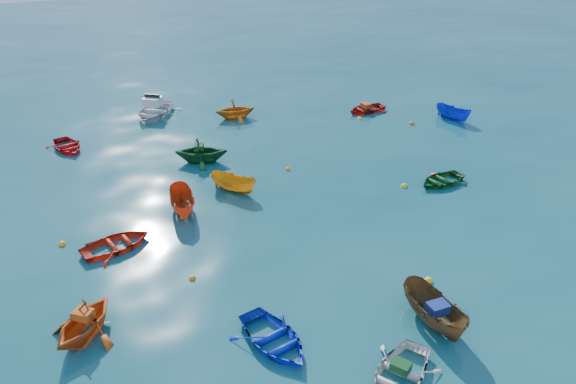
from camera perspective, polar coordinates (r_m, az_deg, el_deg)
name	(u,v)px	position (r m, az deg, el deg)	size (l,w,h in m)	color
ground	(338,245)	(25.77, 5.13, -5.37)	(160.00, 160.00, 0.00)	#0A444D
dinghy_blue_sw	(274,344)	(20.59, -1.46, -15.18)	(2.38, 3.33, 0.69)	#0F2EC0
dinghy_white_near	(398,379)	(19.75, 11.13, -18.14)	(2.27, 3.18, 0.66)	silver
sampan_brown_mid	(433,323)	(22.06, 14.48, -12.80)	(1.29, 3.42, 1.32)	brown
dinghy_orange_w	(87,335)	(22.14, -19.75, -13.55)	(2.54, 2.94, 1.55)	#D25213
sampan_yellow_mid	(234,191)	(30.42, -5.51, 0.11)	(1.06, 2.82, 1.09)	orange
dinghy_green_e	(441,183)	(32.25, 15.27, 0.87)	(2.08, 2.91, 0.60)	#124E19
dinghy_red_nw	(117,248)	(26.58, -16.94, -5.49)	(2.28, 3.19, 0.66)	red
sampan_orange_n	(184,212)	(28.79, -10.56, -1.97)	(1.20, 3.19, 1.23)	#BF3911
dinghy_green_n	(202,162)	(34.06, -8.74, 3.03)	(2.65, 3.07, 1.62)	#10471C
dinghy_red_ne	(366,111)	(42.44, 7.96, 8.10)	(2.20, 3.07, 0.64)	#AB150E
sampan_blue_far	(452,119)	(42.20, 16.34, 7.13)	(1.07, 2.83, 1.10)	#0F26C6
dinghy_red_far	(68,149)	(38.04, -21.47, 4.05)	(2.19, 3.06, 0.63)	red
dinghy_orange_far	(236,118)	(40.88, -5.35, 7.48)	(2.45, 2.85, 1.50)	#BF6C12
motorboat_white	(154,116)	(42.33, -13.41, 7.56)	(3.18, 4.44, 1.52)	silver
tarp_green_a	(401,366)	(19.48, 11.38, -16.97)	(0.62, 0.47, 0.30)	#11471E
tarp_blue_a	(438,308)	(21.45, 14.98, -11.31)	(0.74, 0.56, 0.36)	navy
tarp_orange_a	(83,314)	(21.59, -20.07, -11.59)	(0.66, 0.50, 0.32)	#C85714
tarp_green_b	(199,147)	(33.68, -9.02, 4.54)	(0.69, 0.52, 0.33)	#0F3F15
tarp_orange_b	(366,105)	(42.22, 7.89, 8.70)	(0.69, 0.52, 0.33)	#B14212
buoy_or_a	(192,279)	(23.89, -9.70, -8.68)	(0.29, 0.29, 0.29)	orange
buoy_ye_a	(428,281)	(24.12, 14.08, -8.79)	(0.37, 0.37, 0.37)	yellow
buoy_or_b	(434,176)	(32.98, 14.58, 1.57)	(0.39, 0.39, 0.39)	#F3540D
buoy_ye_b	(62,245)	(27.68, -21.94, -4.98)	(0.36, 0.36, 0.36)	gold
buoy_or_c	(183,218)	(28.24, -10.58, -2.59)	(0.31, 0.31, 0.31)	#F5610D
buoy_ye_c	(404,187)	(31.39, 11.72, 0.54)	(0.37, 0.37, 0.37)	yellow
buoy_or_d	(412,124)	(40.51, 12.45, 6.75)	(0.39, 0.39, 0.39)	#CF600B
buoy_ye_d	(221,177)	(32.09, -6.82, 1.56)	(0.36, 0.36, 0.36)	yellow
buoy_or_e	(288,170)	(32.68, 0.01, 2.27)	(0.29, 0.29, 0.29)	orange
buoy_ye_e	(359,119)	(40.84, 7.27, 7.36)	(0.34, 0.34, 0.34)	yellow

